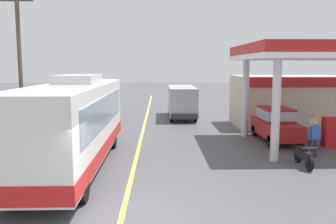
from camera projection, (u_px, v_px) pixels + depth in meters
ground at (147, 116)px, 29.33m from camera, size 120.00×120.00×0.00m
lane_divider_stripe at (144, 126)px, 24.37m from camera, size 0.16×50.00×0.01m
coach_bus_main at (74, 125)px, 14.38m from camera, size 2.60×11.04×3.69m
gas_station_roadside at (300, 89)px, 22.05m from camera, size 9.10×11.95×5.10m
car_at_pump at (276, 123)px, 19.40m from camera, size 1.70×4.20×1.82m
minibus_opposing_lane at (182, 99)px, 27.96m from camera, size 2.04×6.13×2.44m
motorcycle_parked_forecourt at (304, 156)px, 14.51m from camera, size 0.55×1.80×0.92m
pedestrian_near_pump at (315, 137)px, 15.96m from camera, size 0.55×0.22×1.66m
pedestrian_by_shop at (312, 127)px, 18.44m from camera, size 0.55×0.22×1.66m
utility_pole_roadside at (20, 61)px, 20.47m from camera, size 1.80×0.24×8.30m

